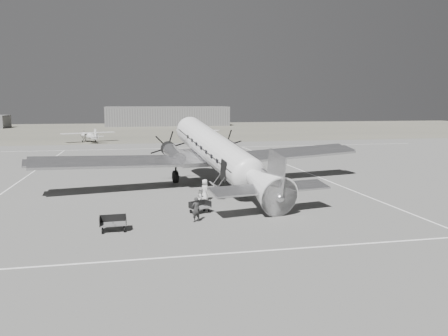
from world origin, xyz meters
The scene contains 15 objects.
ground centered at (0.00, 0.00, 0.00)m, with size 260.00×260.00×0.00m, color slate.
taxi_line_near centered at (0.00, -14.00, 0.01)m, with size 60.00×0.15×0.01m, color white.
taxi_line_right centered at (12.00, 0.00, 0.01)m, with size 0.15×80.00×0.01m, color white.
taxi_line_left centered at (-18.00, 10.00, 0.01)m, with size 0.15×60.00×0.01m, color white.
taxi_line_horizon centered at (0.00, 40.00, 0.01)m, with size 90.00×0.15×0.01m, color white.
grass_infield centered at (0.00, 95.00, 0.00)m, with size 260.00×90.00×0.01m, color #666356.
hangar_main centered at (5.00, 120.00, 3.30)m, with size 42.00×14.00×6.60m.
dc3_airliner centered at (0.62, 2.82, 3.07)m, with size 32.20×22.34×6.13m, color silver, non-canonical shape.
light_plane_left centered at (-15.48, 55.28, 1.10)m, with size 10.63×8.62×2.21m, color silver, non-canonical shape.
light_plane_right centered at (7.21, 61.99, 1.04)m, with size 10.05×8.15×2.09m, color silver, non-canonical shape.
baggage_cart_near centered at (-2.39, -5.45, 0.41)m, with size 1.47×1.04×0.83m, color #585858, non-canonical shape.
baggage_cart_far centered at (-8.18, -8.77, 0.47)m, with size 1.66×1.17×0.94m, color #585858, non-canonical shape.
ground_crew centered at (-2.99, -7.65, 0.81)m, with size 0.59×0.39×1.62m, color #292929.
ramp_agent centered at (-2.09, -4.01, 0.75)m, with size 0.73×0.57×1.50m, color silver.
passenger centered at (-1.44, -1.67, 0.86)m, with size 0.84×0.55×1.72m, color #BBBBB9.
Camera 1 is at (-6.81, -35.01, 7.61)m, focal length 35.00 mm.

